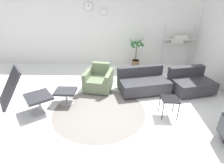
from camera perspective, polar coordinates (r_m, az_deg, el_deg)
name	(u,v)px	position (r m, az deg, el deg)	size (l,w,h in m)	color
ground_plane	(104,107)	(4.49, -2.78, -7.42)	(12.00, 12.00, 0.00)	white
wall_back	(109,30)	(7.12, -0.92, 17.31)	(12.00, 0.09, 2.80)	silver
round_rug	(99,111)	(4.33, -4.19, -8.79)	(2.25, 2.25, 0.01)	slate
lounge_chair	(15,88)	(4.26, -29.07, -1.11)	(1.24, 1.14, 1.27)	#BCBCC1
ottoman	(66,93)	(4.66, -14.87, -2.90)	(0.53, 0.45, 0.37)	#BCBCC1
armchair_red	(99,80)	(5.24, -4.25, 1.20)	(0.88, 0.93, 0.75)	silver
couch_low	(143,83)	(5.22, 10.04, 0.36)	(1.56, 1.17, 0.68)	black
couch_second	(190,83)	(5.61, 24.18, 0.22)	(1.29, 1.10, 0.68)	black
side_table	(170,101)	(4.18, 18.30, -5.20)	(0.38, 0.38, 0.45)	black
potted_plant	(136,53)	(6.92, 7.89, 9.90)	(0.62, 0.61, 1.21)	brown
shelf_unit	(178,40)	(7.23, 20.82, 13.25)	(1.13, 0.28, 1.66)	#BCBCC1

